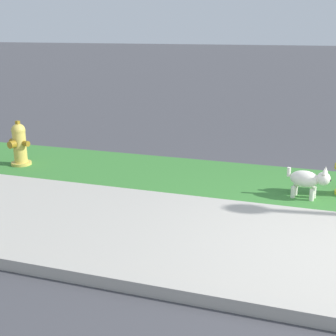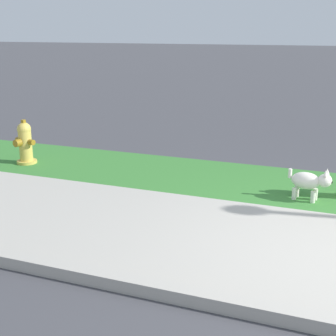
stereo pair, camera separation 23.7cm
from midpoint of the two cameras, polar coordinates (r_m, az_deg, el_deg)
fire_hydrant_mid_block at (r=7.99m, az=-18.48°, el=2.77°), size 0.40×0.38×0.73m
small_white_dog at (r=6.32m, az=15.73°, el=-1.39°), size 0.56×0.28×0.46m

